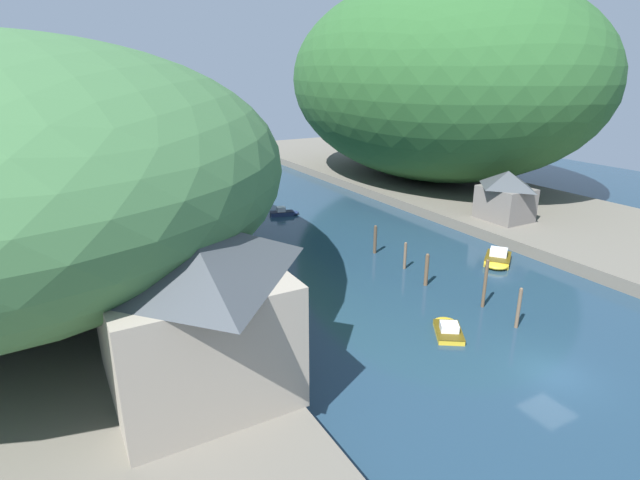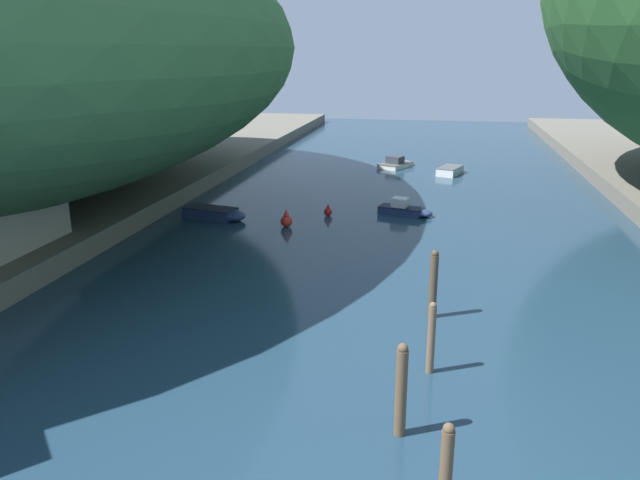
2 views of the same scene
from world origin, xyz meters
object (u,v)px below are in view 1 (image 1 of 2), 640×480
object	(u,v)px
channel_buoy_far	(243,230)
boat_yellow_tender	(497,260)
boat_mid_channel	(260,186)
person_on_quay	(194,288)
waterfront_building	(191,301)
boat_far_upstream	(198,235)
person_by_boathouse	(207,298)
boat_near_quay	(285,213)
boat_navy_launch	(223,186)
channel_buoy_near	(250,221)
right_bank_cottage	(506,195)
boat_moored_right	(448,329)
boathouse_shed	(139,261)

from	to	relation	value
channel_buoy_far	boat_yellow_tender	bearing A→B (deg)	-49.12
boat_mid_channel	person_on_quay	size ratio (longest dim) A/B	2.29
waterfront_building	person_on_quay	xyz separation A→B (m)	(2.51, 9.44, -3.61)
boat_far_upstream	person_by_boathouse	size ratio (longest dim) A/B	2.53
person_on_quay	boat_near_quay	bearing A→B (deg)	-34.94
boat_navy_launch	boat_near_quay	size ratio (longest dim) A/B	1.22
boat_near_quay	channel_buoy_near	bearing A→B (deg)	-61.26
boat_near_quay	channel_buoy_far	xyz separation A→B (m)	(-6.80, -4.18, 0.08)
channel_buoy_near	channel_buoy_far	distance (m)	3.60
right_bank_cottage	boat_yellow_tender	world-z (taller)	right_bank_cottage
boat_yellow_tender	boat_far_upstream	bearing A→B (deg)	9.30
right_bank_cottage	person_on_quay	distance (m)	35.05
boat_moored_right	waterfront_building	bearing A→B (deg)	-149.89
waterfront_building	channel_buoy_far	size ratio (longest dim) A/B	9.51
person_by_boathouse	boat_far_upstream	bearing A→B (deg)	-1.06
right_bank_cottage	person_by_boathouse	xyz separation A→B (m)	(-34.51, -5.60, -1.76)
waterfront_building	channel_buoy_far	bearing A→B (deg)	64.32
boat_far_upstream	boat_yellow_tender	distance (m)	29.41
boat_far_upstream	boat_yellow_tender	xyz separation A→B (m)	(21.34, -20.24, 0.07)
boat_mid_channel	channel_buoy_near	bearing A→B (deg)	-96.89
boat_far_upstream	boat_moored_right	bearing A→B (deg)	30.36
boat_far_upstream	boat_yellow_tender	size ratio (longest dim) A/B	0.95
boat_mid_channel	channel_buoy_near	world-z (taller)	channel_buoy_near
boat_moored_right	channel_buoy_near	bearing A→B (deg)	128.47
boat_near_quay	person_by_boathouse	distance (m)	27.33
person_by_boathouse	boat_yellow_tender	bearing A→B (deg)	-80.30
boat_moored_right	channel_buoy_far	bearing A→B (deg)	133.18
boat_navy_launch	boat_mid_channel	distance (m)	5.35
boat_moored_right	channel_buoy_near	size ratio (longest dim) A/B	4.85
waterfront_building	boat_far_upstream	size ratio (longest dim) A/B	2.36
boathouse_shed	boat_near_quay	size ratio (longest dim) A/B	2.84
boat_navy_launch	right_bank_cottage	bearing A→B (deg)	-32.76
channel_buoy_near	person_on_quay	xyz separation A→B (m)	(-11.60, -18.83, 1.78)
boat_near_quay	boat_mid_channel	bearing A→B (deg)	-176.24
boathouse_shed	person_by_boathouse	distance (m)	7.04
boat_navy_launch	boat_yellow_tender	world-z (taller)	boat_yellow_tender
waterfront_building	person_by_boathouse	world-z (taller)	waterfront_building
channel_buoy_far	person_by_boathouse	bearing A→B (deg)	-117.56
boat_yellow_tender	person_by_boathouse	world-z (taller)	person_by_boathouse
boathouse_shed	boat_near_quay	bearing A→B (deg)	39.44
waterfront_building	boat_moored_right	xyz separation A→B (m)	(16.39, -1.12, -5.43)
waterfront_building	person_by_boathouse	xyz separation A→B (m)	(2.83, 7.42, -3.61)
boat_mid_channel	person_by_boathouse	distance (m)	41.49
boathouse_shed	channel_buoy_near	bearing A→B (deg)	45.51
right_bank_cottage	boat_moored_right	world-z (taller)	right_bank_cottage
boat_far_upstream	channel_buoy_near	bearing A→B (deg)	119.68
boat_moored_right	boat_yellow_tender	xyz separation A→B (m)	(12.45, 7.09, 0.14)
boat_navy_launch	channel_buoy_near	world-z (taller)	boat_navy_launch
person_on_quay	boat_yellow_tender	bearing A→B (deg)	-93.05
channel_buoy_near	channel_buoy_far	bearing A→B (deg)	-123.14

